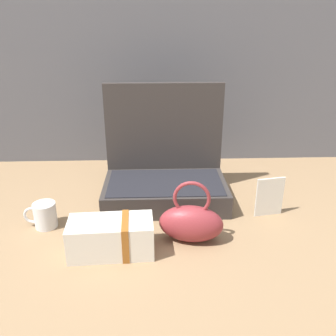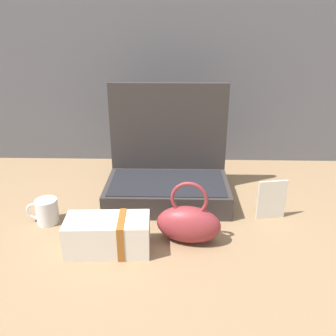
{
  "view_description": "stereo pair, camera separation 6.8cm",
  "coord_description": "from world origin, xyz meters",
  "px_view_note": "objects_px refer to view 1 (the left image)",
  "views": [
    {
      "loc": [
        -0.05,
        -1.09,
        0.65
      ],
      "look_at": [
        -0.01,
        -0.02,
        0.19
      ],
      "focal_mm": 38.24,
      "sensor_mm": 36.0,
      "label": 1
    },
    {
      "loc": [
        0.02,
        -1.09,
        0.65
      ],
      "look_at": [
        -0.01,
        -0.02,
        0.19
      ],
      "focal_mm": 38.24,
      "sensor_mm": 36.0,
      "label": 2
    }
  ],
  "objects_px": {
    "coffee_mug": "(44,215)",
    "open_suitcase": "(165,175)",
    "info_card_left": "(269,197)",
    "teal_pouch_handbag": "(191,222)",
    "cream_toiletry_bag": "(112,237)"
  },
  "relations": [
    {
      "from": "coffee_mug",
      "to": "open_suitcase",
      "type": "bearing_deg",
      "value": 25.56
    },
    {
      "from": "open_suitcase",
      "to": "info_card_left",
      "type": "xyz_separation_m",
      "value": [
        0.36,
        -0.15,
        -0.02
      ]
    },
    {
      "from": "open_suitcase",
      "to": "coffee_mug",
      "type": "height_order",
      "value": "open_suitcase"
    },
    {
      "from": "open_suitcase",
      "to": "coffee_mug",
      "type": "bearing_deg",
      "value": -154.44
    },
    {
      "from": "teal_pouch_handbag",
      "to": "info_card_left",
      "type": "height_order",
      "value": "teal_pouch_handbag"
    },
    {
      "from": "teal_pouch_handbag",
      "to": "cream_toiletry_bag",
      "type": "xyz_separation_m",
      "value": [
        -0.24,
        -0.05,
        -0.01
      ]
    },
    {
      "from": "teal_pouch_handbag",
      "to": "open_suitcase",
      "type": "bearing_deg",
      "value": 103.81
    },
    {
      "from": "teal_pouch_handbag",
      "to": "cream_toiletry_bag",
      "type": "height_order",
      "value": "teal_pouch_handbag"
    },
    {
      "from": "open_suitcase",
      "to": "coffee_mug",
      "type": "xyz_separation_m",
      "value": [
        -0.41,
        -0.19,
        -0.05
      ]
    },
    {
      "from": "open_suitcase",
      "to": "info_card_left",
      "type": "bearing_deg",
      "value": -22.06
    },
    {
      "from": "teal_pouch_handbag",
      "to": "coffee_mug",
      "type": "height_order",
      "value": "teal_pouch_handbag"
    },
    {
      "from": "open_suitcase",
      "to": "cream_toiletry_bag",
      "type": "height_order",
      "value": "open_suitcase"
    },
    {
      "from": "teal_pouch_handbag",
      "to": "info_card_left",
      "type": "distance_m",
      "value": 0.32
    },
    {
      "from": "cream_toiletry_bag",
      "to": "coffee_mug",
      "type": "distance_m",
      "value": 0.28
    },
    {
      "from": "cream_toiletry_bag",
      "to": "info_card_left",
      "type": "height_order",
      "value": "info_card_left"
    }
  ]
}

